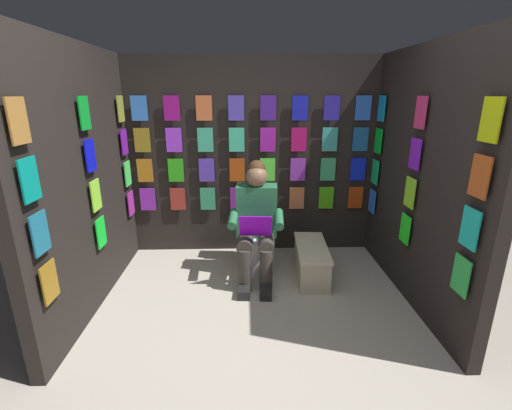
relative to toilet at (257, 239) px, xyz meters
name	(u,v)px	position (x,y,z in m)	size (l,w,h in m)	color
ground_plane	(260,381)	(0.03, 1.61, -0.33)	(30.00, 30.00, 0.00)	#B2A899
display_wall_back	(252,158)	(0.03, -0.53, 0.78)	(2.86, 0.14, 2.20)	black
display_wall_left	(421,179)	(-1.39, 0.56, 0.78)	(0.14, 2.09, 2.20)	black
display_wall_right	(84,182)	(1.46, 0.56, 0.78)	(0.14, 2.09, 2.20)	black
toilet	(257,239)	(0.00, 0.00, 0.00)	(0.42, 0.56, 0.77)	white
person_reading	(256,222)	(0.01, 0.23, 0.27)	(0.54, 0.70, 1.19)	#286B42
comic_longbox_near	(311,261)	(-0.55, 0.21, -0.16)	(0.35, 0.78, 0.33)	beige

